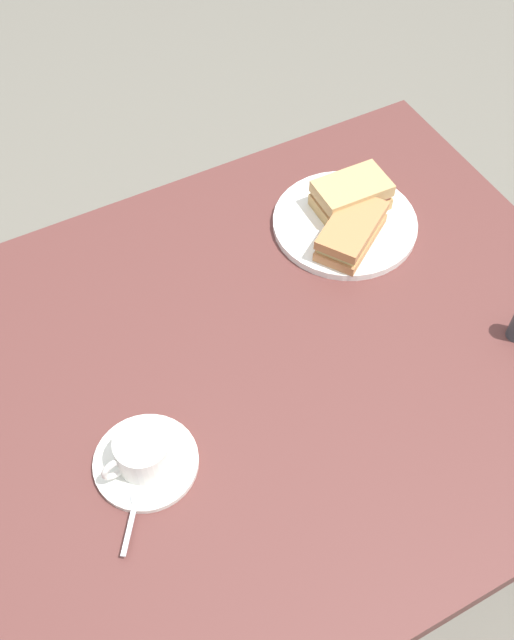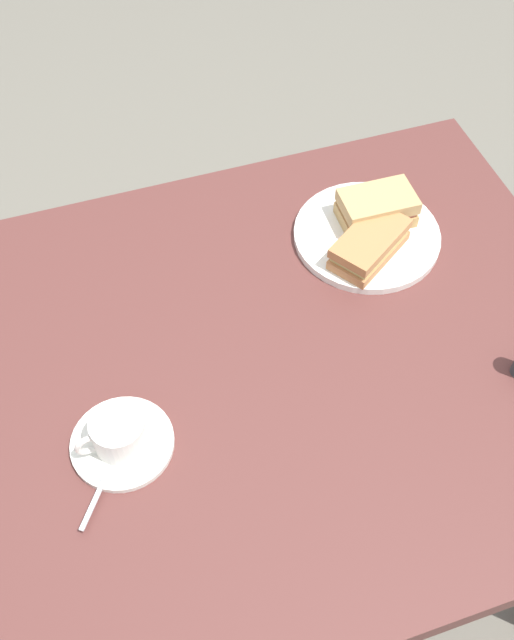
# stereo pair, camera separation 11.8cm
# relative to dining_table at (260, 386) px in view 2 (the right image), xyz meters

# --- Properties ---
(ground_plane) EXTENTS (6.00, 6.00, 0.00)m
(ground_plane) POSITION_rel_dining_table_xyz_m (0.00, 0.00, -0.67)
(ground_plane) COLOR slate
(dining_table) EXTENTS (1.15, 0.90, 0.74)m
(dining_table) POSITION_rel_dining_table_xyz_m (0.00, 0.00, 0.00)
(dining_table) COLOR brown
(dining_table) RESTS_ON ground_plane
(sandwich_plate) EXTENTS (0.26, 0.26, 0.01)m
(sandwich_plate) POSITION_rel_dining_table_xyz_m (-0.27, -0.20, 0.08)
(sandwich_plate) COLOR white
(sandwich_plate) RESTS_ON dining_table
(sandwich_front) EXTENTS (0.13, 0.08, 0.06)m
(sandwich_front) POSITION_rel_dining_table_xyz_m (-0.30, -0.22, 0.11)
(sandwich_front) COLOR tan
(sandwich_front) RESTS_ON sandwich_plate
(sandwich_back) EXTENTS (0.17, 0.15, 0.05)m
(sandwich_back) POSITION_rel_dining_table_xyz_m (-0.25, -0.15, 0.11)
(sandwich_back) COLOR #B87A4A
(sandwich_back) RESTS_ON sandwich_plate
(coffee_saucer) EXTENTS (0.15, 0.15, 0.01)m
(coffee_saucer) POSITION_rel_dining_table_xyz_m (0.24, 0.07, 0.08)
(coffee_saucer) COLOR white
(coffee_saucer) RESTS_ON dining_table
(coffee_cup) EXTENTS (0.11, 0.08, 0.06)m
(coffee_cup) POSITION_rel_dining_table_xyz_m (0.24, 0.07, 0.11)
(coffee_cup) COLOR white
(coffee_cup) RESTS_ON coffee_saucer
(spoon) EXTENTS (0.07, 0.09, 0.01)m
(spoon) POSITION_rel_dining_table_xyz_m (0.28, 0.13, 0.08)
(spoon) COLOR silver
(spoon) RESTS_ON coffee_saucer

